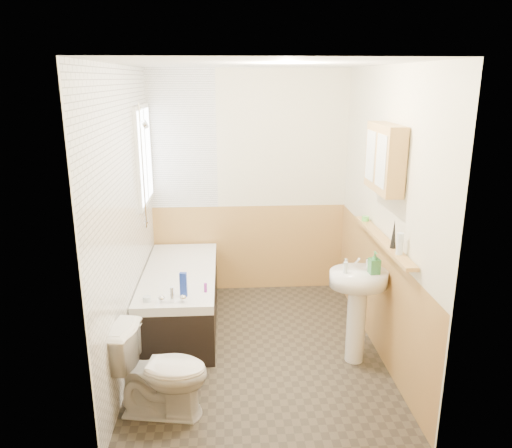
% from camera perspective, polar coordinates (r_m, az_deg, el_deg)
% --- Properties ---
extents(floor, '(2.80, 2.80, 0.00)m').
position_cam_1_polar(floor, '(4.74, 0.12, -14.00)').
color(floor, '#2E2820').
rests_on(floor, ground).
extents(ceiling, '(2.80, 2.80, 0.00)m').
position_cam_1_polar(ceiling, '(4.09, 0.14, 17.85)').
color(ceiling, white).
rests_on(ceiling, ground).
extents(wall_back, '(2.20, 0.02, 2.50)m').
position_cam_1_polar(wall_back, '(5.61, -0.84, 4.59)').
color(wall_back, beige).
rests_on(wall_back, ground).
extents(wall_front, '(2.20, 0.02, 2.50)m').
position_cam_1_polar(wall_front, '(2.92, 2.00, -6.72)').
color(wall_front, beige).
rests_on(wall_front, ground).
extents(wall_left, '(0.02, 2.80, 2.50)m').
position_cam_1_polar(wall_left, '(4.32, -14.73, 0.45)').
color(wall_left, beige).
rests_on(wall_left, ground).
extents(wall_right, '(0.02, 2.80, 2.50)m').
position_cam_1_polar(wall_right, '(4.46, 14.52, 0.95)').
color(wall_right, beige).
rests_on(wall_right, ground).
extents(wainscot_right, '(0.01, 2.80, 1.00)m').
position_cam_1_polar(wainscot_right, '(4.70, 13.61, -7.90)').
color(wainscot_right, tan).
rests_on(wainscot_right, wall_right).
extents(wainscot_front, '(2.20, 0.01, 1.00)m').
position_cam_1_polar(wainscot_front, '(3.30, 1.83, -18.64)').
color(wainscot_front, tan).
rests_on(wainscot_front, wall_front).
extents(wainscot_back, '(2.20, 0.01, 1.00)m').
position_cam_1_polar(wainscot_back, '(5.79, -0.79, -2.74)').
color(wainscot_back, tan).
rests_on(wainscot_back, wall_back).
extents(tile_cladding_left, '(0.01, 2.80, 2.50)m').
position_cam_1_polar(tile_cladding_left, '(4.31, -14.45, 0.45)').
color(tile_cladding_left, white).
rests_on(tile_cladding_left, wall_left).
extents(tile_return_back, '(0.75, 0.01, 1.50)m').
position_cam_1_polar(tile_return_back, '(5.52, -8.48, 9.48)').
color(tile_return_back, white).
rests_on(tile_return_back, wall_back).
extents(window, '(0.03, 0.79, 0.99)m').
position_cam_1_polar(window, '(5.14, -12.60, 7.65)').
color(window, white).
rests_on(window, wall_left).
extents(bathtub, '(0.70, 1.65, 0.71)m').
position_cam_1_polar(bathtub, '(5.09, -8.61, -8.18)').
color(bathtub, black).
rests_on(bathtub, floor).
extents(shower_riser, '(0.10, 0.08, 1.20)m').
position_cam_1_polar(shower_riser, '(4.87, -12.79, 7.56)').
color(shower_riser, silver).
rests_on(shower_riser, wall_left).
extents(toilet, '(0.76, 0.51, 0.69)m').
position_cam_1_polar(toilet, '(3.84, -10.82, -16.22)').
color(toilet, white).
rests_on(toilet, floor).
extents(sink, '(0.49, 0.40, 0.95)m').
position_cam_1_polar(sink, '(4.37, 11.52, -8.24)').
color(sink, white).
rests_on(sink, floor).
extents(pine_shelf, '(0.10, 1.38, 0.03)m').
position_cam_1_polar(pine_shelf, '(4.30, 14.27, -1.76)').
color(pine_shelf, tan).
rests_on(pine_shelf, wall_right).
extents(medicine_cabinet, '(0.15, 0.60, 0.54)m').
position_cam_1_polar(medicine_cabinet, '(4.16, 14.48, 7.30)').
color(medicine_cabinet, tan).
rests_on(medicine_cabinet, wall_right).
extents(foam_can, '(0.06, 0.06, 0.17)m').
position_cam_1_polar(foam_can, '(3.92, 16.11, -2.18)').
color(foam_can, silver).
rests_on(foam_can, pine_shelf).
extents(green_bottle, '(0.06, 0.06, 0.23)m').
position_cam_1_polar(green_bottle, '(4.04, 15.47, -1.10)').
color(green_bottle, black).
rests_on(green_bottle, pine_shelf).
extents(black_jar, '(0.08, 0.08, 0.04)m').
position_cam_1_polar(black_jar, '(4.78, 12.40, 0.62)').
color(black_jar, '#59C647').
rests_on(black_jar, pine_shelf).
extents(soap_bottle, '(0.10, 0.19, 0.09)m').
position_cam_1_polar(soap_bottle, '(4.24, 13.34, -4.96)').
color(soap_bottle, '#388447').
rests_on(soap_bottle, sink).
extents(clear_bottle, '(0.04, 0.04, 0.10)m').
position_cam_1_polar(clear_bottle, '(4.20, 10.19, -4.94)').
color(clear_bottle, silver).
rests_on(clear_bottle, sink).
extents(blue_gel, '(0.06, 0.05, 0.22)m').
position_cam_1_polar(blue_gel, '(4.37, -8.29, -6.87)').
color(blue_gel, '#19339E').
rests_on(blue_gel, bathtub).
extents(cream_jar, '(0.09, 0.09, 0.04)m').
position_cam_1_polar(cream_jar, '(4.37, -12.35, -8.37)').
color(cream_jar, silver).
rests_on(cream_jar, bathtub).
extents(orange_bottle, '(0.04, 0.04, 0.08)m').
position_cam_1_polar(orange_bottle, '(4.46, -5.80, -7.25)').
color(orange_bottle, purple).
rests_on(orange_bottle, bathtub).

